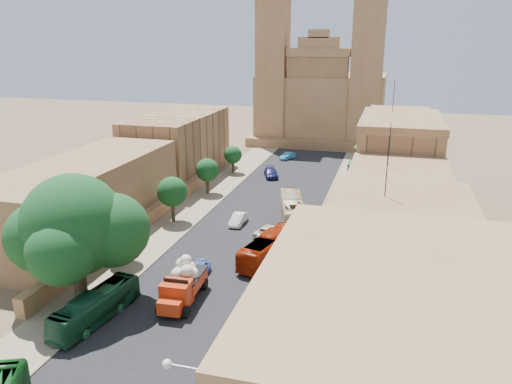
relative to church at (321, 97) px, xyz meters
The scene contains 32 objects.
ground 79.19m from the church, 90.00° to the right, with size 260.00×260.00×0.00m, color brown.
road_surface 49.54m from the church, 90.00° to the right, with size 14.00×140.00×0.01m, color black.
sidewalk_east 50.44m from the church, 78.94° to the right, with size 5.00×140.00×0.01m, color #846D56.
sidewalk_west 50.44m from the church, 101.06° to the right, with size 5.00×140.00×0.01m, color #846D56.
kerb_east 50.02m from the church, 81.81° to the right, with size 0.25×140.00×0.12m, color #846D56.
kerb_west 50.02m from the church, 98.19° to the right, with size 0.25×140.00×0.12m, color #846D56.
townhouse_a 83.22m from the church, 78.94° to the right, with size 9.00×14.00×16.40m.
townhouse_b 69.58m from the church, 76.73° to the right, with size 9.00×14.00×14.90m.
townhouse_c 56.00m from the church, 73.43° to the right, with size 9.00×14.00×17.40m.
townhouse_d 42.84m from the church, 68.07° to the right, with size 9.00×14.00×15.90m.
west_wall 60.55m from the church, 102.04° to the right, with size 1.00×40.00×1.80m, color olive.
west_building_low 63.45m from the church, 106.54° to the right, with size 10.00×28.00×8.40m, color brown.
west_building_mid 39.27m from the church, 117.48° to the right, with size 10.00×22.00×10.00m, color #966A44.
church is the anchor object (origin of this frame).
ficus_tree 75.25m from the church, 97.18° to the right, with size 11.24×10.34×11.24m.
street_tree_a 67.64m from the church, 98.54° to the right, with size 3.27×3.27×5.03m.
street_tree_b 55.82m from the church, 100.38° to the right, with size 3.68×3.68×5.66m.
street_tree_c 44.19m from the church, 103.21° to the right, with size 3.36×3.36×5.17m.
street_tree_d 32.85m from the church, 108.09° to the right, with size 2.94×2.94×4.53m.
red_truck 72.80m from the church, 90.84° to the right, with size 2.96×6.76×3.87m.
olive_pickup 58.94m from the church, 83.60° to the right, with size 2.77×4.82×1.87m.
bus_green_north 77.76m from the church, 94.82° to the right, with size 2.08×8.88×2.47m, color #154A2D.
bus_red_east 63.03m from the church, 86.28° to the right, with size 2.26×9.66×2.69m, color #971F04.
bus_cream_east 51.07m from the church, 85.45° to the right, with size 2.49×10.63×2.96m, color beige.
car_blue_a 68.47m from the church, 91.26° to the right, with size 1.66×4.12×1.40m, color #566FCB.
car_white_a 54.22m from the church, 92.15° to the right, with size 1.36×3.90×1.28m, color white.
car_cream 56.82m from the church, 87.59° to the right, with size 1.92×4.16×1.16m, color beige.
car_dkblue 33.04m from the church, 95.84° to the right, with size 1.99×4.90×1.42m, color #131447.
car_white_b 41.40m from the church, 87.84° to the right, with size 1.45×3.61×1.23m, color white.
car_blue_b 20.88m from the church, 99.76° to the right, with size 1.32×3.80×1.25m, color teal.
pedestrian_a 65.86m from the church, 82.64° to the right, with size 0.64×0.42×1.77m, color black.
pedestrian_c 64.78m from the church, 81.58° to the right, with size 0.96×0.40×1.64m, color #36363B.
Camera 1 is at (15.09, -28.90, 21.67)m, focal length 35.00 mm.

